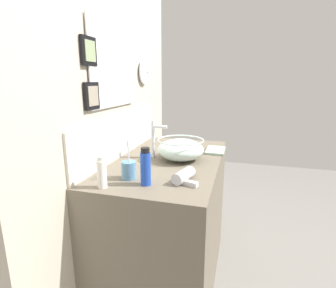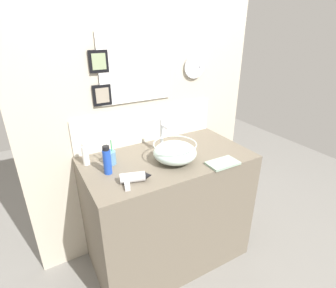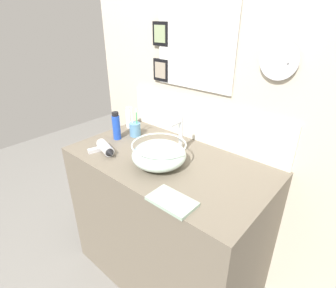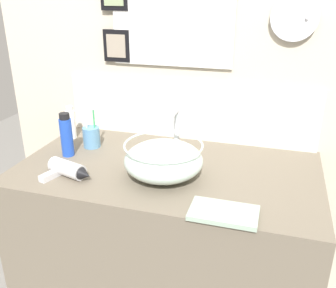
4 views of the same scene
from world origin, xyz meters
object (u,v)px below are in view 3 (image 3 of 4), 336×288
(faucet, at_px, (180,133))
(lotion_bottle, at_px, (129,118))
(glass_bowl_sink, at_px, (159,154))
(spray_bottle, at_px, (116,126))
(hand_towel, at_px, (172,201))
(hair_drier, at_px, (105,149))
(toothbrush_cup, at_px, (135,129))

(faucet, bearing_deg, lotion_bottle, 171.43)
(glass_bowl_sink, distance_m, lotion_bottle, 0.60)
(spray_bottle, distance_m, lotion_bottle, 0.21)
(hand_towel, bearing_deg, faucet, 124.89)
(lotion_bottle, xyz_separation_m, hand_towel, (0.80, -0.45, -0.07))
(faucet, height_order, hand_towel, faucet)
(spray_bottle, bearing_deg, hair_drier, -58.97)
(glass_bowl_sink, height_order, hand_towel, glass_bowl_sink)
(toothbrush_cup, relative_size, lotion_bottle, 1.32)
(toothbrush_cup, bearing_deg, hand_towel, -30.17)
(toothbrush_cup, height_order, spray_bottle, toothbrush_cup)
(spray_bottle, bearing_deg, hand_towel, -20.64)
(faucet, relative_size, hair_drier, 1.25)
(faucet, xyz_separation_m, lotion_bottle, (-0.54, 0.08, -0.07))
(faucet, distance_m, toothbrush_cup, 0.41)
(toothbrush_cup, relative_size, hand_towel, 0.96)
(hair_drier, distance_m, lotion_bottle, 0.42)
(faucet, bearing_deg, hand_towel, -55.11)
(toothbrush_cup, distance_m, spray_bottle, 0.13)
(toothbrush_cup, xyz_separation_m, hand_towel, (0.66, -0.38, -0.04))
(faucet, relative_size, lotion_bottle, 1.59)
(hair_drier, height_order, spray_bottle, spray_bottle)
(lotion_bottle, distance_m, hand_towel, 0.92)
(glass_bowl_sink, distance_m, spray_bottle, 0.46)
(glass_bowl_sink, distance_m, toothbrush_cup, 0.44)
(hair_drier, bearing_deg, toothbrush_cup, 100.24)
(glass_bowl_sink, bearing_deg, faucet, 90.00)
(hair_drier, height_order, hand_towel, hair_drier)
(hair_drier, xyz_separation_m, spray_bottle, (-0.11, 0.18, 0.06))
(lotion_bottle, bearing_deg, spray_bottle, -64.15)
(faucet, relative_size, spray_bottle, 1.32)
(glass_bowl_sink, height_order, toothbrush_cup, toothbrush_cup)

